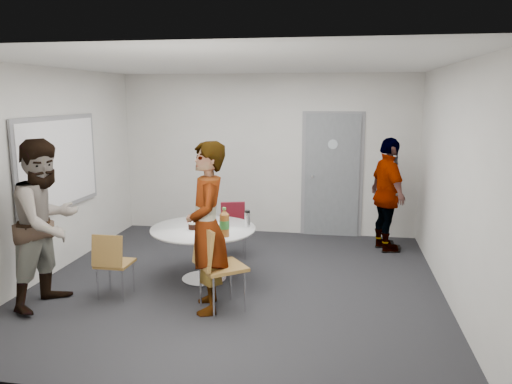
% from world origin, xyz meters
% --- Properties ---
extents(floor, '(5.00, 5.00, 0.00)m').
position_xyz_m(floor, '(0.00, 0.00, 0.00)').
color(floor, black).
rests_on(floor, ground).
extents(ceiling, '(5.00, 5.00, 0.00)m').
position_xyz_m(ceiling, '(0.00, 0.00, 2.70)').
color(ceiling, silver).
rests_on(ceiling, wall_back).
extents(wall_back, '(5.00, 0.00, 5.00)m').
position_xyz_m(wall_back, '(0.00, 2.50, 1.35)').
color(wall_back, silver).
rests_on(wall_back, floor).
extents(wall_left, '(0.00, 5.00, 5.00)m').
position_xyz_m(wall_left, '(-2.50, 0.00, 1.35)').
color(wall_left, silver).
rests_on(wall_left, floor).
extents(wall_right, '(0.00, 5.00, 5.00)m').
position_xyz_m(wall_right, '(2.50, 0.00, 1.35)').
color(wall_right, silver).
rests_on(wall_right, floor).
extents(wall_front, '(5.00, 0.00, 5.00)m').
position_xyz_m(wall_front, '(0.00, -2.50, 1.35)').
color(wall_front, silver).
rests_on(wall_front, floor).
extents(door, '(1.02, 0.17, 2.12)m').
position_xyz_m(door, '(1.10, 2.48, 1.03)').
color(door, slate).
rests_on(door, wall_back).
extents(whiteboard, '(0.04, 1.90, 1.25)m').
position_xyz_m(whiteboard, '(-2.46, 0.20, 1.45)').
color(whiteboard, gray).
rests_on(whiteboard, wall_left).
extents(table, '(1.33, 1.33, 1.04)m').
position_xyz_m(table, '(-0.42, 0.04, 0.60)').
color(table, white).
rests_on(table, floor).
extents(chair_near_left, '(0.38, 0.41, 0.79)m').
position_xyz_m(chair_near_left, '(-1.33, -0.72, 0.48)').
color(chair_near_left, brown).
rests_on(chair_near_left, floor).
extents(chair_near_right, '(0.67, 0.66, 0.96)m').
position_xyz_m(chair_near_right, '(-0.08, -0.85, 0.59)').
color(chair_near_right, brown).
rests_on(chair_near_right, floor).
extents(chair_far, '(0.47, 0.50, 0.79)m').
position_xyz_m(chair_far, '(-0.30, 1.13, 0.48)').
color(chair_far, maroon).
rests_on(chair_far, floor).
extents(person_main, '(0.63, 0.78, 1.86)m').
position_xyz_m(person_main, '(-0.16, -0.81, 0.93)').
color(person_main, '#A5C6EA').
rests_on(person_main, floor).
extents(person_left, '(0.87, 1.03, 1.88)m').
position_xyz_m(person_left, '(-1.95, -0.96, 0.94)').
color(person_left, white).
rests_on(person_left, floor).
extents(person_right, '(0.73, 1.10, 1.73)m').
position_xyz_m(person_right, '(1.95, 1.74, 0.86)').
color(person_right, black).
rests_on(person_right, floor).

